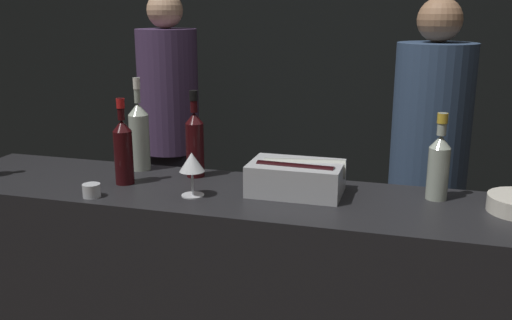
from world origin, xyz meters
name	(u,v)px	position (x,y,z in m)	size (l,w,h in m)	color
wall_back_chalkboard	(340,45)	(0.00, 2.36, 1.40)	(6.40, 0.06, 2.80)	black
bar_counter	(254,317)	(0.00, 0.26, 0.50)	(2.48, 0.52, 0.99)	black
ice_bin_with_bottles	(297,176)	(0.15, 0.31, 1.06)	(0.34, 0.22, 0.12)	#B7BABF
wine_glass	(192,164)	(-0.20, 0.18, 1.11)	(0.09, 0.09, 0.16)	silver
candle_votive	(92,190)	(-0.54, 0.07, 1.02)	(0.06, 0.06, 0.05)	silver
red_wine_bottle_tall	(123,149)	(-0.51, 0.25, 1.13)	(0.07, 0.07, 0.33)	black
rose_wine_bottle	(439,164)	(0.63, 0.38, 1.12)	(0.07, 0.07, 0.31)	#9EA899
red_wine_bottle_black_foil	(195,141)	(-0.29, 0.41, 1.13)	(0.07, 0.07, 0.34)	black
white_wine_bottle	(139,134)	(-0.54, 0.44, 1.14)	(0.08, 0.08, 0.38)	#9EA899
person_in_hoodie	(169,123)	(-0.90, 1.50, 0.97)	(0.36, 0.36, 1.74)	black
person_blond_tee	(429,154)	(0.62, 1.26, 0.94)	(0.38, 0.38, 1.69)	black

